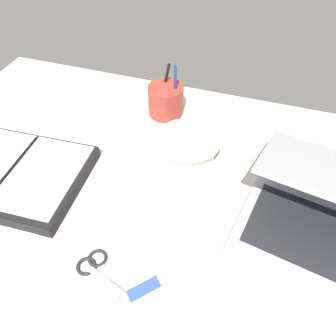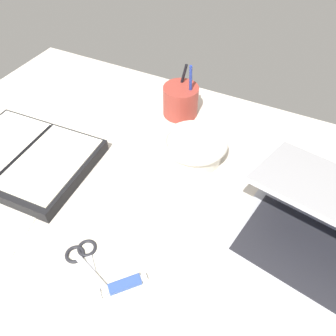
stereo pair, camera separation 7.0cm
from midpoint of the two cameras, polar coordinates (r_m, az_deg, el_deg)
The scene contains 8 objects.
desk_top at distance 71.90cm, azimuth -0.02°, elevation -8.90°, with size 140.00×100.00×2.00cm, color beige.
laptop at distance 70.42cm, azimuth 29.11°, elevation -11.24°, with size 38.51×35.39×16.53cm.
bowl at distance 80.78cm, azimuth 7.12°, elevation 3.38°, with size 15.95×15.95×5.91cm.
pen_cup at distance 93.77cm, azimuth 4.42°, elevation 11.55°, with size 9.85×9.85×16.22cm.
planner at distance 86.05cm, azimuth -21.46°, elevation 1.64°, with size 33.80×26.52×3.59cm.
scissors at distance 66.88cm, azimuth -11.45°, elevation -15.13°, with size 12.47×9.83×0.80cm.
paper_sheet_front at distance 66.28cm, azimuth -3.47°, elevation -15.01°, with size 19.05×27.19×0.16cm, color silver.
usb_drive at distance 63.26cm, azimuth -3.95°, elevation -19.72°, with size 6.05×6.38×1.00cm.
Camera 2 is at (21.26, -34.85, 60.47)cm, focal length 35.00 mm.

